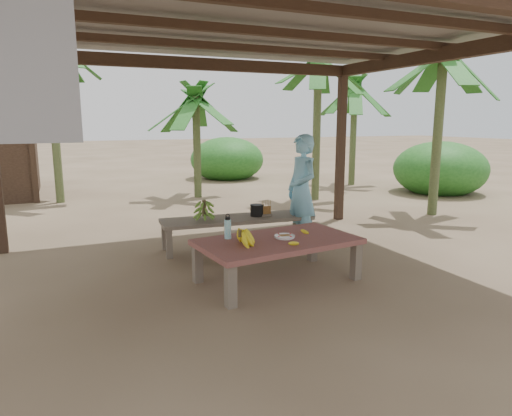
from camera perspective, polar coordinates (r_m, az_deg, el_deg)
name	(u,v)px	position (r m, az deg, el deg)	size (l,w,h in m)	color
ground	(249,276)	(5.54, -0.92, -8.48)	(80.00, 80.00, 0.00)	brown
pavilion	(247,32)	(5.29, -1.10, 21.15)	(6.60, 5.60, 2.95)	black
work_table	(278,245)	(5.25, 2.72, -4.59)	(1.90, 1.20, 0.50)	brown
bench	(238,221)	(6.65, -2.32, -1.64)	(2.24, 0.78, 0.45)	brown
ripe_banana_bunch	(240,237)	(4.96, -2.01, -3.63)	(0.31, 0.27, 0.19)	yellow
plate	(285,237)	(5.28, 3.60, -3.58)	(0.24, 0.24, 0.04)	white
loose_banana_front	(294,243)	(4.98, 4.74, -4.44)	(0.04, 0.15, 0.04)	yellow
loose_banana_side	(305,232)	(5.52, 6.10, -2.96)	(0.04, 0.13, 0.04)	yellow
water_flask	(228,228)	(5.24, -3.55, -2.53)	(0.08, 0.08, 0.29)	#41BACD
green_banana_stalk	(204,209)	(6.49, -6.50, -0.18)	(0.26, 0.26, 0.30)	#598C2D
cooking_pot	(257,211)	(6.71, 0.11, -0.32)	(0.19, 0.19, 0.16)	black
skewer_rack	(266,208)	(6.70, 1.27, -0.01)	(0.18, 0.08, 0.24)	#A57F47
woman	(302,191)	(6.73, 5.73, 2.17)	(0.60, 0.39, 1.65)	#7DCAED
banana_plant_ne	(318,71)	(10.77, 7.78, 16.62)	(1.80, 1.80, 3.43)	#596638
banana_plant_n	(196,108)	(11.06, -7.51, 12.27)	(1.80, 1.80, 2.60)	#596638
banana_plant_nw	(48,53)	(11.24, -24.52, 17.24)	(1.80, 1.80, 3.77)	#596638
banana_plant_e	(443,67)	(9.58, 22.30, 15.99)	(1.80, 1.80, 3.31)	#596638
banana_plant_far	(355,96)	(13.46, 12.24, 13.50)	(1.80, 1.80, 2.99)	#596638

